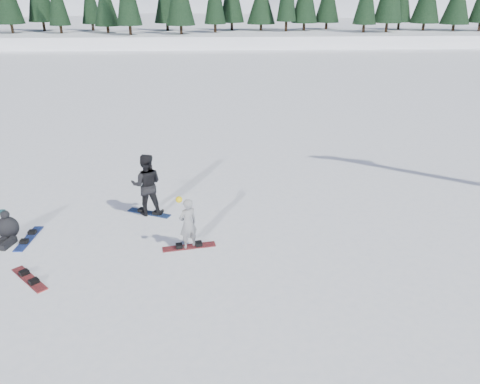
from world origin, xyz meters
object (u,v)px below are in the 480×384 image
snowboarder_woman (188,223)px  seated_rider (7,229)px  snowboard_loose_a (29,239)px  snowboard_loose_b (29,279)px  snowboarder_man (147,185)px

snowboarder_woman → seated_rider: 5.37m
snowboard_loose_a → snowboard_loose_b: same height
snowboard_loose_b → snowboarder_woman: bearing=66.0°
snowboard_loose_b → seated_rider: bearing=168.4°
snowboarder_woman → seated_rider: bearing=-41.5°
snowboard_loose_a → snowboard_loose_b: 2.26m
snowboarder_woman → snowboard_loose_a: (-4.73, 0.71, -0.75)m
snowboarder_man → snowboard_loose_b: size_ratio=1.36×
snowboard_loose_a → snowboard_loose_b: (0.78, -2.13, 0.00)m
snowboard_loose_a → snowboard_loose_b: size_ratio=1.00×
snowboard_loose_a → seated_rider: bearing=90.1°
snowboarder_man → snowboard_loose_a: size_ratio=1.36×
snowboarder_woman → snowboard_loose_a: size_ratio=1.09×
snowboarder_man → snowboard_loose_b: snowboarder_man is taller
seated_rider → snowboarder_woman: bearing=13.9°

